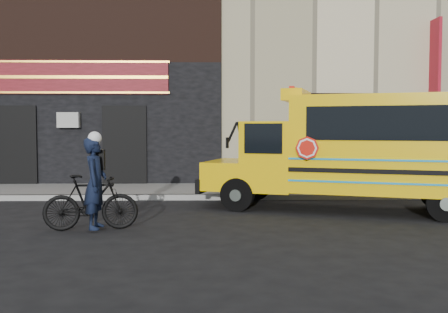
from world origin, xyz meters
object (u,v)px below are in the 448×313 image
object	(u,v)px
sign_pole	(429,144)
bicycle	(91,202)
school_bus	(362,148)
cyclist	(95,186)

from	to	relation	value
sign_pole	bicycle	size ratio (longest dim) A/B	1.52
sign_pole	bicycle	world-z (taller)	sign_pole
school_bus	bicycle	world-z (taller)	school_bus
bicycle	cyclist	world-z (taller)	cyclist
sign_pole	cyclist	size ratio (longest dim) A/B	1.56
school_bus	cyclist	xyz separation A→B (m)	(-5.84, -2.24, -0.62)
cyclist	school_bus	bearing A→B (deg)	-69.08
school_bus	cyclist	size ratio (longest dim) A/B	4.08
school_bus	bicycle	xyz separation A→B (m)	(-5.95, -2.15, -0.96)
school_bus	sign_pole	xyz separation A→B (m)	(2.56, 2.10, 0.03)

